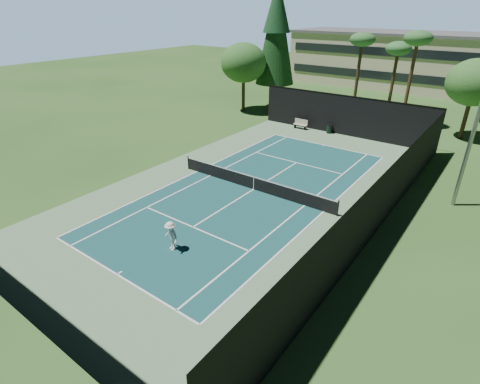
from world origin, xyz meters
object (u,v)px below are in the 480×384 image
(tennis_ball_d, at_px, (223,160))
(player, at_px, (171,236))
(park_bench, at_px, (301,124))
(tennis_ball_b, at_px, (240,162))
(tennis_ball_c, at_px, (278,175))
(trash_bin, at_px, (329,129))
(tennis_ball_a, at_px, (70,234))
(tennis_net, at_px, (254,183))

(tennis_ball_d, bearing_deg, player, -63.10)
(park_bench, bearing_deg, tennis_ball_b, -87.56)
(player, height_order, tennis_ball_c, player)
(tennis_ball_d, height_order, trash_bin, trash_bin)
(tennis_ball_b, bearing_deg, player, -69.77)
(player, bearing_deg, tennis_ball_b, 124.57)
(tennis_ball_d, bearing_deg, tennis_ball_a, -89.51)
(player, xyz_separation_m, park_bench, (-5.07, 24.06, -0.31))
(tennis_ball_d, bearing_deg, tennis_ball_c, 1.38)
(player, height_order, tennis_ball_b, player)
(tennis_net, height_order, tennis_ball_c, tennis_net)
(player, relative_size, tennis_ball_d, 27.31)
(tennis_net, distance_m, player, 8.75)
(trash_bin, bearing_deg, park_bench, -173.86)
(tennis_ball_a, distance_m, trash_bin, 27.15)
(player, distance_m, tennis_ball_b, 13.23)
(tennis_ball_a, relative_size, park_bench, 0.05)
(tennis_ball_c, distance_m, tennis_ball_d, 5.49)
(tennis_ball_a, xyz_separation_m, trash_bin, (3.95, 26.86, 0.44))
(player, height_order, tennis_ball_d, player)
(tennis_ball_b, height_order, park_bench, park_bench)
(tennis_net, height_order, player, player)
(tennis_ball_a, bearing_deg, tennis_ball_b, 85.00)
(tennis_ball_b, bearing_deg, tennis_ball_d, -157.57)
(tennis_ball_d, relative_size, trash_bin, 0.07)
(tennis_net, xyz_separation_m, trash_bin, (-1.29, 15.68, -0.08))
(tennis_ball_a, height_order, park_bench, park_bench)
(tennis_ball_c, xyz_separation_m, park_bench, (-4.56, 12.12, 0.51))
(tennis_ball_b, distance_m, park_bench, 11.69)
(tennis_ball_a, xyz_separation_m, tennis_ball_b, (1.30, 14.86, 0.00))
(tennis_net, xyz_separation_m, tennis_ball_d, (-5.36, 3.09, -0.53))
(tennis_net, bearing_deg, tennis_ball_c, 87.64)
(tennis_ball_d, bearing_deg, tennis_net, -29.95)
(tennis_net, height_order, tennis_ball_b, tennis_net)
(tennis_ball_b, relative_size, trash_bin, 0.08)
(park_bench, relative_size, trash_bin, 1.59)
(tennis_net, relative_size, tennis_ball_d, 206.48)
(tennis_ball_a, xyz_separation_m, tennis_ball_c, (5.37, 14.40, 0.00))
(tennis_net, distance_m, tennis_ball_d, 6.20)
(tennis_ball_b, bearing_deg, tennis_ball_a, -95.00)
(tennis_ball_c, relative_size, park_bench, 0.05)
(tennis_ball_a, bearing_deg, tennis_ball_d, 90.49)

